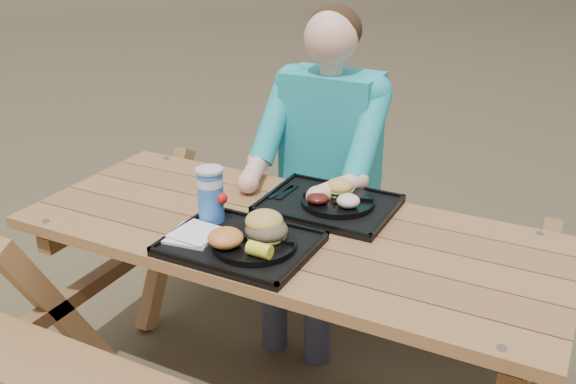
% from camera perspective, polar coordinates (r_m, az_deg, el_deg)
% --- Properties ---
extents(picnic_table, '(1.80, 1.49, 0.75)m').
position_cam_1_polar(picnic_table, '(2.32, 0.00, -11.46)').
color(picnic_table, '#999999').
rests_on(picnic_table, ground).
extents(tray_near, '(0.45, 0.35, 0.02)m').
position_cam_1_polar(tray_near, '(2.01, -4.26, -4.72)').
color(tray_near, black).
rests_on(tray_near, picnic_table).
extents(tray_far, '(0.45, 0.35, 0.02)m').
position_cam_1_polar(tray_far, '(2.26, 3.64, -1.25)').
color(tray_far, black).
rests_on(tray_far, picnic_table).
extents(plate_near, '(0.26, 0.26, 0.02)m').
position_cam_1_polar(plate_near, '(1.97, -2.98, -4.63)').
color(plate_near, black).
rests_on(plate_near, tray_near).
extents(plate_far, '(0.26, 0.26, 0.02)m').
position_cam_1_polar(plate_far, '(2.25, 4.45, -0.84)').
color(plate_far, black).
rests_on(plate_far, tray_far).
extents(napkin_stack, '(0.16, 0.16, 0.02)m').
position_cam_1_polar(napkin_stack, '(2.05, -8.47, -3.76)').
color(napkin_stack, white).
rests_on(napkin_stack, tray_near).
extents(soda_cup, '(0.09, 0.09, 0.17)m').
position_cam_1_polar(soda_cup, '(2.12, -6.89, -0.36)').
color(soda_cup, blue).
rests_on(soda_cup, tray_near).
extents(condiment_bbq, '(0.05, 0.05, 0.03)m').
position_cam_1_polar(condiment_bbq, '(2.08, -2.31, -2.75)').
color(condiment_bbq, black).
rests_on(condiment_bbq, tray_near).
extents(condiment_mustard, '(0.05, 0.05, 0.03)m').
position_cam_1_polar(condiment_mustard, '(2.07, -1.33, -2.99)').
color(condiment_mustard, yellow).
rests_on(condiment_mustard, tray_near).
extents(sandwich, '(0.13, 0.13, 0.13)m').
position_cam_1_polar(sandwich, '(1.96, -1.94, -2.38)').
color(sandwich, gold).
rests_on(sandwich, plate_near).
extents(mac_cheese, '(0.11, 0.11, 0.05)m').
position_cam_1_polar(mac_cheese, '(1.93, -5.59, -4.07)').
color(mac_cheese, orange).
rests_on(mac_cheese, plate_near).
extents(corn_cob, '(0.08, 0.08, 0.04)m').
position_cam_1_polar(corn_cob, '(1.87, -2.55, -5.15)').
color(corn_cob, '#FDF535').
rests_on(corn_cob, plate_near).
extents(cutlery_far, '(0.03, 0.14, 0.01)m').
position_cam_1_polar(cutlery_far, '(2.34, -0.10, -0.01)').
color(cutlery_far, black).
rests_on(cutlery_far, tray_far).
extents(burger, '(0.10, 0.10, 0.09)m').
position_cam_1_polar(burger, '(2.27, 4.61, 0.82)').
color(burger, '#E69C51').
rests_on(burger, plate_far).
extents(baked_beans, '(0.08, 0.08, 0.03)m').
position_cam_1_polar(baked_beans, '(2.21, 2.66, -0.56)').
color(baked_beans, '#4C150F').
rests_on(baked_beans, plate_far).
extents(potato_salad, '(0.08, 0.08, 0.04)m').
position_cam_1_polar(potato_salad, '(2.18, 5.37, -0.78)').
color(potato_salad, silver).
rests_on(potato_salad, plate_far).
extents(diner, '(0.48, 0.84, 1.28)m').
position_cam_1_polar(diner, '(2.71, 3.57, 0.36)').
color(diner, '#1BBDAF').
rests_on(diner, ground).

